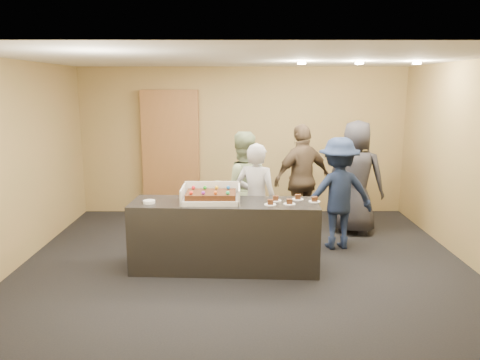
{
  "coord_description": "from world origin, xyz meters",
  "views": [
    {
      "loc": [
        -0.07,
        -6.17,
        2.36
      ],
      "look_at": [
        -0.06,
        0.0,
        1.12
      ],
      "focal_mm": 35.0,
      "sensor_mm": 36.0,
      "label": 1
    }
  ],
  "objects_px": {
    "storage_cabinet": "(171,153)",
    "cake_box": "(211,198)",
    "sheet_cake": "(211,194)",
    "plate_stack": "(149,202)",
    "person_dark_suit": "(356,177)",
    "person_server_grey": "(256,200)",
    "person_sage_man": "(242,188)",
    "person_brown_extra": "(302,179)",
    "person_navy_man": "(338,193)",
    "serving_counter": "(225,235)"
  },
  "relations": [
    {
      "from": "storage_cabinet",
      "to": "cake_box",
      "type": "xyz_separation_m",
      "value": [
        0.9,
        -2.73,
        -0.2
      ]
    },
    {
      "from": "sheet_cake",
      "to": "storage_cabinet",
      "type": "bearing_deg",
      "value": 108.1
    },
    {
      "from": "cake_box",
      "to": "plate_stack",
      "type": "distance_m",
      "value": 0.79
    },
    {
      "from": "sheet_cake",
      "to": "person_dark_suit",
      "type": "relative_size",
      "value": 0.34
    },
    {
      "from": "person_server_grey",
      "to": "person_sage_man",
      "type": "height_order",
      "value": "person_sage_man"
    },
    {
      "from": "person_dark_suit",
      "to": "person_brown_extra",
      "type": "bearing_deg",
      "value": 22.51
    },
    {
      "from": "storage_cabinet",
      "to": "plate_stack",
      "type": "distance_m",
      "value": 2.84
    },
    {
      "from": "storage_cabinet",
      "to": "person_server_grey",
      "type": "height_order",
      "value": "storage_cabinet"
    },
    {
      "from": "plate_stack",
      "to": "person_server_grey",
      "type": "height_order",
      "value": "person_server_grey"
    },
    {
      "from": "plate_stack",
      "to": "person_sage_man",
      "type": "height_order",
      "value": "person_sage_man"
    },
    {
      "from": "person_navy_man",
      "to": "plate_stack",
      "type": "bearing_deg",
      "value": 12.18
    },
    {
      "from": "storage_cabinet",
      "to": "plate_stack",
      "type": "bearing_deg",
      "value": -87.54
    },
    {
      "from": "sheet_cake",
      "to": "person_server_grey",
      "type": "bearing_deg",
      "value": 38.91
    },
    {
      "from": "storage_cabinet",
      "to": "person_server_grey",
      "type": "distance_m",
      "value": 2.75
    },
    {
      "from": "serving_counter",
      "to": "plate_stack",
      "type": "relative_size",
      "value": 15.91
    },
    {
      "from": "sheet_cake",
      "to": "person_sage_man",
      "type": "xyz_separation_m",
      "value": [
        0.4,
        1.0,
        -0.14
      ]
    },
    {
      "from": "cake_box",
      "to": "person_server_grey",
      "type": "xyz_separation_m",
      "value": [
        0.59,
        0.45,
        -0.15
      ]
    },
    {
      "from": "cake_box",
      "to": "plate_stack",
      "type": "relative_size",
      "value": 4.9
    },
    {
      "from": "person_server_grey",
      "to": "person_sage_man",
      "type": "relative_size",
      "value": 0.94
    },
    {
      "from": "sheet_cake",
      "to": "person_sage_man",
      "type": "height_order",
      "value": "person_sage_man"
    },
    {
      "from": "plate_stack",
      "to": "person_brown_extra",
      "type": "relative_size",
      "value": 0.09
    },
    {
      "from": "cake_box",
      "to": "person_server_grey",
      "type": "distance_m",
      "value": 0.76
    },
    {
      "from": "serving_counter",
      "to": "cake_box",
      "type": "height_order",
      "value": "cake_box"
    },
    {
      "from": "sheet_cake",
      "to": "person_navy_man",
      "type": "distance_m",
      "value": 1.99
    },
    {
      "from": "person_brown_extra",
      "to": "person_dark_suit",
      "type": "xyz_separation_m",
      "value": [
        0.86,
        0.0,
        0.03
      ]
    },
    {
      "from": "person_sage_man",
      "to": "storage_cabinet",
      "type": "bearing_deg",
      "value": -64.51
    },
    {
      "from": "sheet_cake",
      "to": "person_sage_man",
      "type": "relative_size",
      "value": 0.37
    },
    {
      "from": "storage_cabinet",
      "to": "serving_counter",
      "type": "bearing_deg",
      "value": -68.7
    },
    {
      "from": "serving_counter",
      "to": "person_server_grey",
      "type": "bearing_deg",
      "value": 51.64
    },
    {
      "from": "serving_counter",
      "to": "plate_stack",
      "type": "xyz_separation_m",
      "value": [
        -0.95,
        -0.07,
        0.47
      ]
    },
    {
      "from": "cake_box",
      "to": "person_sage_man",
      "type": "height_order",
      "value": "person_sage_man"
    },
    {
      "from": "cake_box",
      "to": "sheet_cake",
      "type": "height_order",
      "value": "cake_box"
    },
    {
      "from": "person_sage_man",
      "to": "person_navy_man",
      "type": "relative_size",
      "value": 1.04
    },
    {
      "from": "storage_cabinet",
      "to": "cake_box",
      "type": "distance_m",
      "value": 2.89
    },
    {
      "from": "cake_box",
      "to": "person_navy_man",
      "type": "relative_size",
      "value": 0.45
    },
    {
      "from": "person_server_grey",
      "to": "person_brown_extra",
      "type": "relative_size",
      "value": 0.9
    },
    {
      "from": "storage_cabinet",
      "to": "person_dark_suit",
      "type": "height_order",
      "value": "storage_cabinet"
    },
    {
      "from": "storage_cabinet",
      "to": "sheet_cake",
      "type": "relative_size",
      "value": 3.62
    },
    {
      "from": "sheet_cake",
      "to": "person_dark_suit",
      "type": "xyz_separation_m",
      "value": [
        2.23,
        1.54,
        -0.08
      ]
    },
    {
      "from": "storage_cabinet",
      "to": "sheet_cake",
      "type": "bearing_deg",
      "value": -71.9
    },
    {
      "from": "serving_counter",
      "to": "person_brown_extra",
      "type": "bearing_deg",
      "value": 54.93
    },
    {
      "from": "sheet_cake",
      "to": "person_dark_suit",
      "type": "bearing_deg",
      "value": 34.62
    },
    {
      "from": "person_sage_man",
      "to": "person_brown_extra",
      "type": "relative_size",
      "value": 0.96
    },
    {
      "from": "plate_stack",
      "to": "person_navy_man",
      "type": "bearing_deg",
      "value": 19.05
    },
    {
      "from": "storage_cabinet",
      "to": "person_navy_man",
      "type": "distance_m",
      "value": 3.35
    },
    {
      "from": "cake_box",
      "to": "person_dark_suit",
      "type": "xyz_separation_m",
      "value": [
        2.23,
        1.52,
        -0.03
      ]
    },
    {
      "from": "person_dark_suit",
      "to": "person_navy_man",
      "type": "bearing_deg",
      "value": 81.8
    },
    {
      "from": "cake_box",
      "to": "person_navy_man",
      "type": "bearing_deg",
      "value": 23.76
    },
    {
      "from": "storage_cabinet",
      "to": "person_dark_suit",
      "type": "bearing_deg",
      "value": -21.21
    },
    {
      "from": "cake_box",
      "to": "plate_stack",
      "type": "xyz_separation_m",
      "value": [
        -0.78,
        -0.1,
        -0.03
      ]
    }
  ]
}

